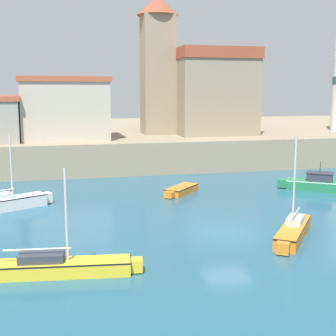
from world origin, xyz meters
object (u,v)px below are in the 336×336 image
(harbor_shed_near_wharf, at_px, (65,108))
(sailboat_orange_1, at_px, (293,230))
(sailboat_white_5, at_px, (9,202))
(motorboat_green_3, at_px, (320,184))
(dinghy_orange_0, at_px, (181,190))
(church, at_px, (197,88))
(sailboat_yellow_6, at_px, (58,266))

(harbor_shed_near_wharf, bearing_deg, sailboat_orange_1, -66.43)
(sailboat_orange_1, relative_size, sailboat_white_5, 1.00)
(sailboat_orange_1, distance_m, motorboat_green_3, 13.25)
(motorboat_green_3, bearing_deg, dinghy_orange_0, 172.72)
(sailboat_white_5, distance_m, harbor_shed_near_wharf, 17.12)
(motorboat_green_3, relative_size, sailboat_white_5, 1.07)
(motorboat_green_3, distance_m, church, 22.36)
(sailboat_yellow_6, relative_size, church, 0.46)
(dinghy_orange_0, xyz_separation_m, harbor_shed_near_wharf, (-8.12, 13.54, 5.79))
(dinghy_orange_0, height_order, sailboat_orange_1, sailboat_orange_1)
(motorboat_green_3, bearing_deg, sailboat_yellow_6, -147.49)
(motorboat_green_3, distance_m, sailboat_white_5, 23.32)
(sailboat_white_5, bearing_deg, dinghy_orange_0, 9.65)
(sailboat_orange_1, xyz_separation_m, sailboat_white_5, (-15.30, 9.86, 0.06))
(sailboat_orange_1, distance_m, sailboat_yellow_6, 12.42)
(dinghy_orange_0, height_order, sailboat_white_5, sailboat_white_5)
(dinghy_orange_0, relative_size, sailboat_yellow_6, 0.52)
(sailboat_white_5, height_order, sailboat_yellow_6, sailboat_white_5)
(motorboat_green_3, relative_size, sailboat_yellow_6, 0.85)
(motorboat_green_3, xyz_separation_m, sailboat_yellow_6, (-20.21, -12.88, -0.13))
(motorboat_green_3, xyz_separation_m, harbor_shed_near_wharf, (-19.13, 14.94, 5.56))
(sailboat_white_5, xyz_separation_m, church, (19.34, 21.33, 7.65))
(church, bearing_deg, sailboat_orange_1, -97.39)
(dinghy_orange_0, height_order, church, church)
(dinghy_orange_0, bearing_deg, harbor_shed_near_wharf, 120.97)
(sailboat_orange_1, relative_size, sailboat_yellow_6, 0.80)
(sailboat_white_5, relative_size, sailboat_yellow_6, 0.80)
(dinghy_orange_0, bearing_deg, church, 69.90)
(sailboat_orange_1, relative_size, motorboat_green_3, 0.93)
(dinghy_orange_0, xyz_separation_m, sailboat_white_5, (-12.30, -2.09, 0.20))
(dinghy_orange_0, relative_size, harbor_shed_near_wharf, 0.41)
(sailboat_orange_1, xyz_separation_m, motorboat_green_3, (8.02, 10.55, 0.10))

